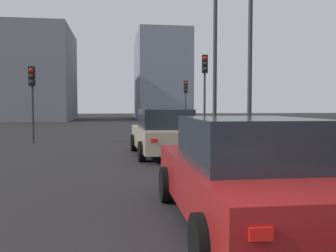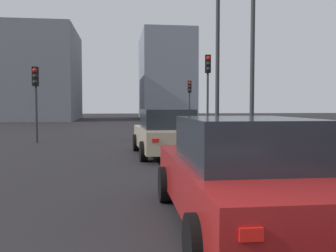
{
  "view_description": "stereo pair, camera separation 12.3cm",
  "coord_description": "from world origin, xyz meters",
  "px_view_note": "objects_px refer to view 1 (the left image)",
  "views": [
    {
      "loc": [
        -2.62,
        0.31,
        1.75
      ],
      "look_at": [
        5.78,
        -0.9,
        1.29
      ],
      "focal_mm": 40.27,
      "sensor_mm": 36.0,
      "label": 1
    },
    {
      "loc": [
        -2.64,
        0.19,
        1.75
      ],
      "look_at": [
        5.78,
        -0.9,
        1.29
      ],
      "focal_mm": 40.27,
      "sensor_mm": 36.0,
      "label": 2
    }
  ],
  "objects_px": {
    "traffic_light_near_right": "(186,94)",
    "street_lamp_kerbside": "(215,32)",
    "traffic_light_far_left": "(32,88)",
    "car_beige_left_lead": "(164,133)",
    "traffic_light_near_left": "(205,79)",
    "street_lamp_far": "(250,36)",
    "car_red_left_second": "(244,174)"
  },
  "relations": [
    {
      "from": "car_beige_left_lead",
      "to": "traffic_light_near_left",
      "type": "distance_m",
      "value": 6.54
    },
    {
      "from": "car_beige_left_lead",
      "to": "street_lamp_kerbside",
      "type": "distance_m",
      "value": 4.91
    },
    {
      "from": "traffic_light_near_right",
      "to": "street_lamp_kerbside",
      "type": "distance_m",
      "value": 13.44
    },
    {
      "from": "car_beige_left_lead",
      "to": "traffic_light_near_left",
      "type": "height_order",
      "value": "traffic_light_near_left"
    },
    {
      "from": "traffic_light_far_left",
      "to": "street_lamp_kerbside",
      "type": "xyz_separation_m",
      "value": [
        -3.38,
        -7.81,
        2.13
      ]
    },
    {
      "from": "traffic_light_near_left",
      "to": "street_lamp_far",
      "type": "distance_m",
      "value": 5.16
    },
    {
      "from": "street_lamp_far",
      "to": "car_beige_left_lead",
      "type": "bearing_deg",
      "value": 98.11
    },
    {
      "from": "traffic_light_near_left",
      "to": "traffic_light_far_left",
      "type": "relative_size",
      "value": 1.2
    },
    {
      "from": "street_lamp_kerbside",
      "to": "traffic_light_near_right",
      "type": "bearing_deg",
      "value": -5.82
    },
    {
      "from": "car_red_left_second",
      "to": "traffic_light_near_left",
      "type": "bearing_deg",
      "value": -10.79
    },
    {
      "from": "car_beige_left_lead",
      "to": "car_red_left_second",
      "type": "relative_size",
      "value": 0.95
    },
    {
      "from": "traffic_light_near_left",
      "to": "traffic_light_far_left",
      "type": "xyz_separation_m",
      "value": [
        -0.24,
        8.28,
        -0.5
      ]
    },
    {
      "from": "car_beige_left_lead",
      "to": "traffic_light_near_left",
      "type": "xyz_separation_m",
      "value": [
        5.45,
        -2.79,
        2.29
      ]
    },
    {
      "from": "traffic_light_near_left",
      "to": "street_lamp_far",
      "type": "relative_size",
      "value": 0.58
    },
    {
      "from": "street_lamp_far",
      "to": "traffic_light_far_left",
      "type": "bearing_deg",
      "value": 61.6
    },
    {
      "from": "traffic_light_near_left",
      "to": "street_lamp_kerbside",
      "type": "height_order",
      "value": "street_lamp_kerbside"
    },
    {
      "from": "car_beige_left_lead",
      "to": "traffic_light_near_right",
      "type": "xyz_separation_m",
      "value": [
        15.05,
        -3.66,
        1.84
      ]
    },
    {
      "from": "traffic_light_far_left",
      "to": "car_beige_left_lead",
      "type": "bearing_deg",
      "value": 47.59
    },
    {
      "from": "car_red_left_second",
      "to": "traffic_light_near_right",
      "type": "xyz_separation_m",
      "value": [
        22.94,
        -3.57,
        1.86
      ]
    },
    {
      "from": "traffic_light_near_right",
      "to": "street_lamp_kerbside",
      "type": "height_order",
      "value": "street_lamp_kerbside"
    },
    {
      "from": "traffic_light_near_left",
      "to": "street_lamp_kerbside",
      "type": "relative_size",
      "value": 0.53
    },
    {
      "from": "traffic_light_near_right",
      "to": "traffic_light_far_left",
      "type": "relative_size",
      "value": 1.02
    },
    {
      "from": "car_beige_left_lead",
      "to": "street_lamp_far",
      "type": "bearing_deg",
      "value": -84.09
    },
    {
      "from": "traffic_light_near_left",
      "to": "street_lamp_far",
      "type": "height_order",
      "value": "street_lamp_far"
    },
    {
      "from": "traffic_light_near_left",
      "to": "street_lamp_far",
      "type": "bearing_deg",
      "value": 12.35
    },
    {
      "from": "traffic_light_near_left",
      "to": "car_red_left_second",
      "type": "bearing_deg",
      "value": -4.74
    },
    {
      "from": "traffic_light_near_right",
      "to": "street_lamp_far",
      "type": "relative_size",
      "value": 0.49
    },
    {
      "from": "car_red_left_second",
      "to": "traffic_light_far_left",
      "type": "xyz_separation_m",
      "value": [
        13.11,
        5.59,
        1.81
      ]
    },
    {
      "from": "traffic_light_far_left",
      "to": "street_lamp_kerbside",
      "type": "bearing_deg",
      "value": 67.69
    },
    {
      "from": "car_beige_left_lead",
      "to": "traffic_light_near_left",
      "type": "bearing_deg",
      "value": -29.28
    },
    {
      "from": "traffic_light_near_left",
      "to": "street_lamp_kerbside",
      "type": "xyz_separation_m",
      "value": [
        -3.62,
        0.47,
        1.63
      ]
    },
    {
      "from": "traffic_light_far_left",
      "to": "street_lamp_far",
      "type": "distance_m",
      "value": 10.13
    }
  ]
}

